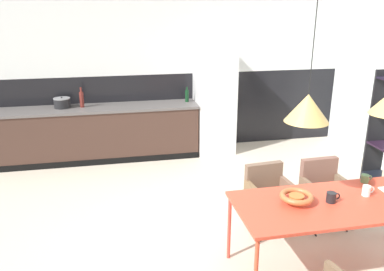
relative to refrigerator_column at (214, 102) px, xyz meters
name	(u,v)px	position (x,y,z in m)	size (l,w,h in m)	color
ground_plane	(230,256)	(-0.62, -3.12, -0.90)	(9.21, 9.21, 0.00)	beige
back_wall_splashback_dark	(176,111)	(-0.62, 0.36, -0.22)	(6.35, 0.12, 1.36)	black
back_wall_panel_upper	(175,34)	(-0.62, 0.36, 1.13)	(6.35, 0.12, 1.36)	silver
kitchen_counter	(99,133)	(-2.00, 0.00, -0.45)	(3.33, 0.63, 0.90)	#422C24
refrigerator_column	(214,102)	(0.00, 0.00, 0.00)	(0.65, 0.60, 1.81)	silver
dining_table	(337,206)	(0.28, -3.52, -0.20)	(1.94, 0.85, 0.75)	#D8442E
armchair_head_of_table	(323,184)	(0.63, -2.67, -0.40)	(0.50, 0.49, 0.78)	brown
armchair_near_window	(268,188)	(-0.04, -2.63, -0.41)	(0.53, 0.51, 0.76)	brown
fruit_bowl	(297,197)	(-0.11, -3.46, -0.10)	(0.31, 0.31, 0.09)	#B2662D
mug_dark_espresso	(367,191)	(0.62, -3.45, -0.10)	(0.12, 0.08, 0.10)	white
mug_wide_latte	(331,197)	(0.22, -3.51, -0.10)	(0.14, 0.09, 0.10)	black
mug_glass_clear	(365,178)	(0.79, -3.18, -0.11)	(0.12, 0.08, 0.08)	#5B8456
cooking_pot	(62,103)	(-2.55, 0.08, 0.08)	(0.27, 0.27, 0.19)	black
bottle_spice_small	(82,99)	(-2.23, 0.05, 0.14)	(0.07, 0.07, 0.33)	maroon
bottle_vinegar_dark	(187,96)	(-0.47, 0.08, 0.11)	(0.06, 0.06, 0.26)	#0F3319
pendant_lamp_over_table_near	(307,108)	(-0.11, -3.50, 0.77)	(0.38, 0.38, 1.11)	black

